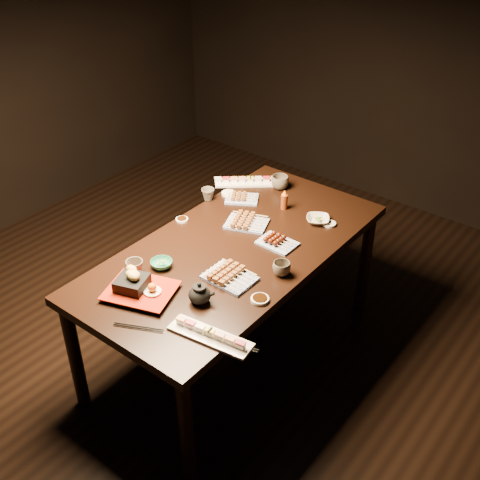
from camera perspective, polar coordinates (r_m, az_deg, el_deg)
name	(u,v)px	position (r m, az deg, el deg)	size (l,w,h in m)	color
ground	(170,348)	(3.75, -6.64, -10.12)	(5.00, 5.00, 0.00)	black
dining_table	(235,301)	(3.47, -0.51, -5.81)	(0.90, 1.80, 0.75)	black
sushi_platter_near	(210,334)	(2.67, -2.85, -8.85)	(0.39, 0.11, 0.05)	white
sushi_platter_far	(246,180)	(3.85, 0.59, 5.69)	(0.39, 0.11, 0.05)	white
yakitori_plate_center	(247,220)	(3.42, 0.63, 1.87)	(0.23, 0.17, 0.06)	#828EB6
yakitori_plate_right	(230,274)	(2.99, -0.99, -3.26)	(0.25, 0.18, 0.06)	#828EB6
yakitori_plate_left	(242,196)	(3.67, 0.17, 4.17)	(0.20, 0.14, 0.05)	#828EB6
tsukune_plate	(277,240)	(3.26, 3.57, -0.03)	(0.20, 0.15, 0.05)	#828EB6
edamame_bowl_green	(161,264)	(3.11, -7.45, -2.27)	(0.11, 0.11, 0.04)	#2B8560
edamame_bowl_cream	(318,220)	(3.48, 7.39, 1.93)	(0.13, 0.13, 0.03)	beige
tempura_tray	(140,284)	(2.92, -9.47, -4.15)	(0.32, 0.26, 0.12)	black
teacup_near_left	(135,268)	(3.06, -9.95, -2.62)	(0.09, 0.09, 0.08)	#51493E
teacup_mid_right	(281,268)	(3.03, 3.96, -2.70)	(0.09, 0.09, 0.07)	#51493E
teacup_far_left	(208,194)	(3.67, -3.05, 4.35)	(0.08, 0.08, 0.07)	#51493E
teacup_far_right	(280,182)	(3.79, 3.81, 5.48)	(0.11, 0.11, 0.09)	#51493E
teapot	(200,293)	(2.84, -3.86, -5.01)	(0.13, 0.13, 0.11)	black
condiment_bottle	(284,199)	(3.57, 4.23, 3.86)	(0.04, 0.04, 0.12)	maroon
sauce_dish_west	(182,220)	(3.48, -5.53, 1.94)	(0.07, 0.07, 0.01)	white
sauce_dish_east	(329,224)	(3.47, 8.45, 1.53)	(0.08, 0.08, 0.01)	white
sauce_dish_se	(260,299)	(2.87, 1.90, -5.64)	(0.09, 0.09, 0.02)	white
sauce_dish_nw	(229,194)	(3.73, -1.10, 4.42)	(0.09, 0.09, 0.02)	white
chopsticks_near	(138,328)	(2.76, -9.61, -8.19)	(0.23, 0.02, 0.01)	black
chopsticks_se	(232,344)	(2.65, -0.78, -9.88)	(0.25, 0.02, 0.01)	black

